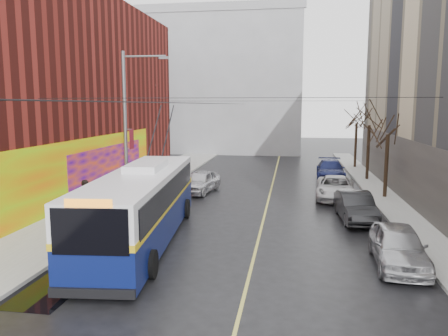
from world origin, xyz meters
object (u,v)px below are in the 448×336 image
object	(u,v)px
parked_car_c	(335,188)
pedestrian_b	(86,197)
pedestrian_c	(113,194)
tree_near	(389,122)
pedestrian_a	(120,190)
tree_mid	(370,115)
trolleybus	(142,205)
following_car	(200,182)
tree_far	(357,115)
streetlight_pole	(128,127)
parked_car_a	(398,246)
parked_car_b	(356,207)
parked_car_d	(330,170)

from	to	relation	value
parked_car_c	pedestrian_b	size ratio (longest dim) A/B	2.78
pedestrian_b	pedestrian_c	distance (m)	1.44
tree_near	pedestrian_a	world-z (taller)	tree_near
tree_mid	trolleybus	world-z (taller)	tree_mid
pedestrian_a	trolleybus	bearing A→B (deg)	-146.88
tree_near	pedestrian_c	xyz separation A→B (m)	(-15.99, -6.45, -3.88)
following_car	pedestrian_b	distance (m)	8.88
tree_mid	pedestrian_c	distance (m)	21.31
tree_far	trolleybus	bearing A→B (deg)	-116.77
following_car	tree_mid	bearing A→B (deg)	38.09
tree_mid	pedestrian_b	size ratio (longest dim) A/B	3.52
streetlight_pole	parked_car_a	size ratio (longest dim) A/B	1.96
pedestrian_b	tree_far	bearing A→B (deg)	-32.24
trolleybus	parked_car_a	world-z (taller)	trolleybus
tree_far	pedestrian_a	distance (m)	25.31
parked_car_a	pedestrian_a	xyz separation A→B (m)	(-14.08, 7.35, 0.32)
streetlight_pole	pedestrian_c	bearing A→B (deg)	-151.95
parked_car_b	streetlight_pole	bearing A→B (deg)	176.33
parked_car_b	pedestrian_c	bearing A→B (deg)	178.26
trolleybus	parked_car_d	xyz separation A→B (m)	(9.76, 18.22, -0.90)
parked_car_b	parked_car_d	distance (m)	13.09
following_car	pedestrian_c	world-z (taller)	pedestrian_c
trolleybus	tree_mid	bearing A→B (deg)	49.64
following_car	pedestrian_a	size ratio (longest dim) A/B	2.37
tree_near	parked_car_c	bearing A→B (deg)	-171.20
tree_far	trolleybus	xyz separation A→B (m)	(-12.64, -25.06, -3.45)
tree_mid	parked_car_c	bearing A→B (deg)	-113.12
tree_near	tree_mid	size ratio (longest dim) A/B	0.96
streetlight_pole	pedestrian_a	xyz separation A→B (m)	(-0.94, 0.88, -3.74)
parked_car_d	tree_near	bearing A→B (deg)	-65.92
parked_car_d	pedestrian_a	xyz separation A→B (m)	(-13.20, -12.28, 0.32)
following_car	pedestrian_a	xyz separation A→B (m)	(-3.71, -5.30, 0.33)
parked_car_a	trolleybus	bearing A→B (deg)	175.16
trolleybus	following_car	distance (m)	11.28
pedestrian_a	pedestrian_c	size ratio (longest dim) A/B	1.01
tree_near	parked_car_a	distance (m)	13.31
trolleybus	parked_car_c	distance (m)	14.20
trolleybus	pedestrian_b	bearing A→B (deg)	134.77
trolleybus	parked_car_b	xyz separation A→B (m)	(9.97, 5.13, -0.93)
streetlight_pole	tree_far	distance (m)	25.09
tree_near	parked_car_a	xyz separation A→B (m)	(-2.00, -12.47, -4.19)
tree_near	parked_car_a	bearing A→B (deg)	-99.11
tree_far	pedestrian_a	xyz separation A→B (m)	(-16.08, -19.12, -4.04)
tree_near	tree_far	size ratio (longest dim) A/B	0.97
tree_near	parked_car_c	world-z (taller)	tree_near
tree_mid	parked_car_b	xyz separation A→B (m)	(-2.68, -12.93, -4.50)
streetlight_pole	pedestrian_c	distance (m)	3.87
trolleybus	streetlight_pole	bearing A→B (deg)	110.86
parked_car_b	tree_near	bearing A→B (deg)	61.71
streetlight_pole	parked_car_c	size ratio (longest dim) A/B	1.71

